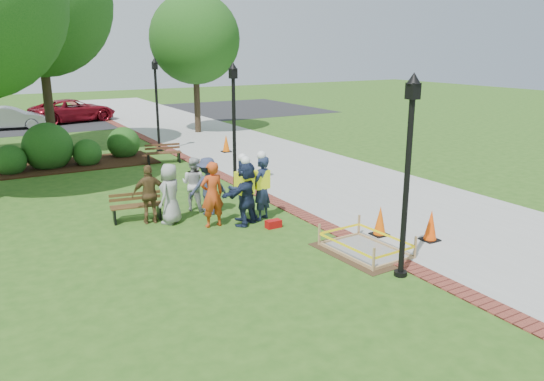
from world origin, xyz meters
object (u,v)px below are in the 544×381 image
wet_concrete_pad (366,243)px  bench_near (137,212)px  hivis_worker_b (262,186)px  hivis_worker_c (243,187)px  cone_front (431,226)px  hivis_worker_a (246,191)px  lamp_near (408,162)px

wet_concrete_pad → bench_near: 6.47m
wet_concrete_pad → hivis_worker_b: bearing=105.8°
wet_concrete_pad → hivis_worker_c: size_ratio=1.26×
cone_front → hivis_worker_c: size_ratio=0.43×
hivis_worker_a → hivis_worker_b: hivis_worker_b is taller
bench_near → lamp_near: 7.86m
cone_front → hivis_worker_a: hivis_worker_a is taller
wet_concrete_pad → hivis_worker_a: size_ratio=1.25×
hivis_worker_a → bench_near: bearing=143.5°
wet_concrete_pad → hivis_worker_c: bearing=111.0°
cone_front → hivis_worker_c: hivis_worker_c is taller
wet_concrete_pad → bench_near: bench_near is taller
hivis_worker_a → hivis_worker_c: hivis_worker_a is taller
cone_front → bench_near: bearing=138.1°
hivis_worker_b → hivis_worker_a: bearing=-163.8°
bench_near → lamp_near: (3.80, -6.50, 2.24)m
cone_front → lamp_near: size_ratio=0.19×
wet_concrete_pad → lamp_near: size_ratio=0.56×
bench_near → hivis_worker_a: size_ratio=0.77×
cone_front → hivis_worker_b: size_ratio=0.41×
wet_concrete_pad → cone_front: bearing=-7.5°
hivis_worker_b → hivis_worker_c: bearing=148.5°
lamp_near → cone_front: bearing=29.5°
wet_concrete_pad → hivis_worker_b: (-0.96, 3.38, 0.74)m
wet_concrete_pad → cone_front: size_ratio=2.95×
cone_front → lamp_near: 3.20m
lamp_near → hivis_worker_b: 5.10m
bench_near → cone_front: (5.91, -5.31, 0.15)m
bench_near → cone_front: 7.95m
hivis_worker_a → hivis_worker_c: bearing=73.9°
wet_concrete_pad → bench_near: size_ratio=1.63×
cone_front → hivis_worker_b: hivis_worker_b is taller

